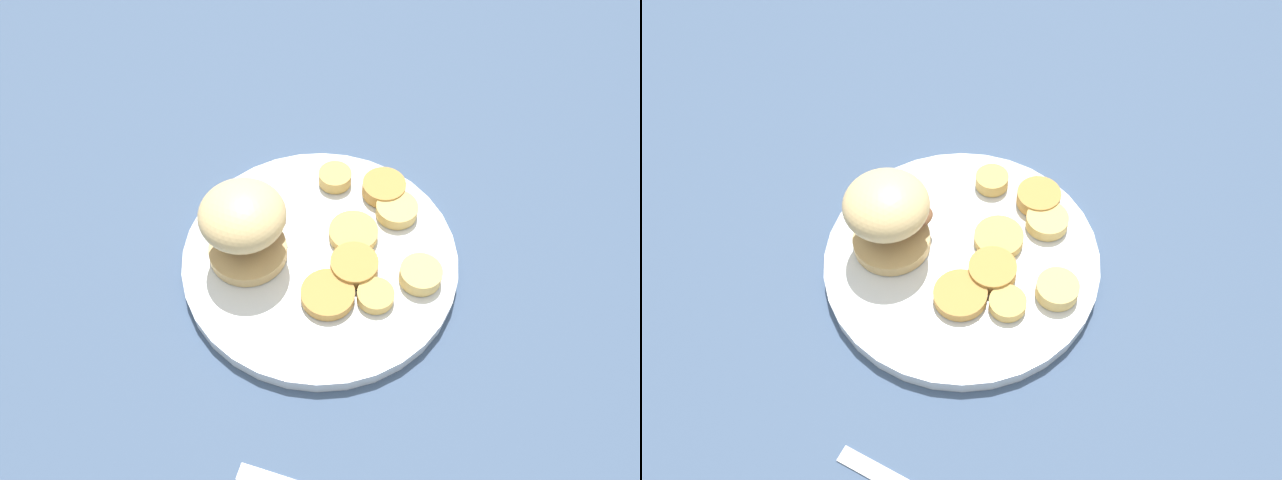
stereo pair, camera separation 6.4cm
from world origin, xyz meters
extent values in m
plane|color=#3D5170|center=(0.00, 0.00, 0.00)|extent=(4.00, 4.00, 0.00)
cylinder|color=white|center=(0.00, 0.00, 0.01)|extent=(0.29, 0.29, 0.02)
torus|color=white|center=(0.00, 0.00, 0.02)|extent=(0.29, 0.29, 0.01)
cylinder|color=tan|center=(0.06, -0.04, 0.03)|extent=(0.08, 0.08, 0.01)
ellipsoid|color=brown|center=(0.07, -0.06, 0.05)|extent=(0.04, 0.03, 0.02)
ellipsoid|color=brown|center=(0.04, -0.04, 0.05)|extent=(0.05, 0.04, 0.01)
ellipsoid|color=brown|center=(0.07, -0.06, 0.04)|extent=(0.04, 0.03, 0.01)
ellipsoid|color=#563323|center=(0.07, -0.05, 0.05)|extent=(0.03, 0.05, 0.02)
ellipsoid|color=#E5C17F|center=(0.06, -0.04, 0.09)|extent=(0.09, 0.09, 0.05)
cylinder|color=#DBB766|center=(-0.07, 0.08, 0.03)|extent=(0.04, 0.04, 0.02)
cylinder|color=tan|center=(-0.07, -0.08, 0.03)|extent=(0.04, 0.04, 0.02)
cylinder|color=#BC8942|center=(-0.11, -0.03, 0.03)|extent=(0.05, 0.05, 0.02)
cylinder|color=tan|center=(-0.02, 0.08, 0.02)|extent=(0.04, 0.04, 0.01)
cylinder|color=#DBB766|center=(-0.10, 0.00, 0.03)|extent=(0.05, 0.05, 0.01)
cylinder|color=#BC8942|center=(-0.02, 0.04, 0.03)|extent=(0.05, 0.05, 0.02)
cylinder|color=tan|center=(-0.04, 0.00, 0.02)|extent=(0.05, 0.05, 0.01)
cylinder|color=#BC8942|center=(0.02, 0.05, 0.02)|extent=(0.05, 0.05, 0.01)
camera|label=1|loc=(0.20, 0.31, 0.57)|focal=35.00mm
camera|label=2|loc=(0.14, 0.34, 0.57)|focal=35.00mm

